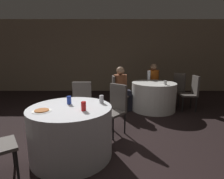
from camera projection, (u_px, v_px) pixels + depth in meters
name	position (u px, v px, depth m)	size (l,w,h in m)	color
ground_plane	(83.00, 156.00, 2.59)	(16.00, 16.00, 0.00)	black
wall_back	(101.00, 56.00, 6.96)	(16.00, 0.06, 2.80)	gray
table_near	(71.00, 131.00, 2.56)	(1.19, 1.19, 0.74)	silver
table_far	(153.00, 96.00, 4.69)	(1.16, 1.16, 0.74)	white
chair_near_north	(82.00, 101.00, 3.51)	(0.41, 0.41, 0.93)	#59514C
chair_near_northeast	(115.00, 105.00, 3.27)	(0.56, 0.56, 0.93)	#59514C
chair_far_east	(192.00, 90.00, 4.61)	(0.42, 0.42, 0.93)	#59514C
chair_far_northeast	(177.00, 86.00, 5.20)	(0.55, 0.55, 0.93)	#59514C
chair_far_north	(153.00, 84.00, 5.62)	(0.47, 0.48, 0.93)	#59514C
chair_far_west	(116.00, 91.00, 4.57)	(0.44, 0.43, 0.93)	#59514C
person_floral_shirt	(123.00, 89.00, 4.58)	(0.51, 0.36, 1.17)	black
person_orange_shirt	(153.00, 83.00, 5.45)	(0.39, 0.51, 1.20)	#282828
pizza_plate_near	(42.00, 111.00, 2.30)	(0.25, 0.25, 0.02)	white
soda_can_silver	(101.00, 99.00, 2.67)	(0.07, 0.07, 0.12)	silver
soda_can_red	(83.00, 106.00, 2.31)	(0.07, 0.07, 0.12)	red
soda_can_blue	(69.00, 100.00, 2.62)	(0.07, 0.07, 0.12)	#1E38A5
bottle_far	(149.00, 75.00, 5.05)	(0.09, 0.09, 0.28)	silver
cup_far	(165.00, 83.00, 4.31)	(0.07, 0.07, 0.10)	white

